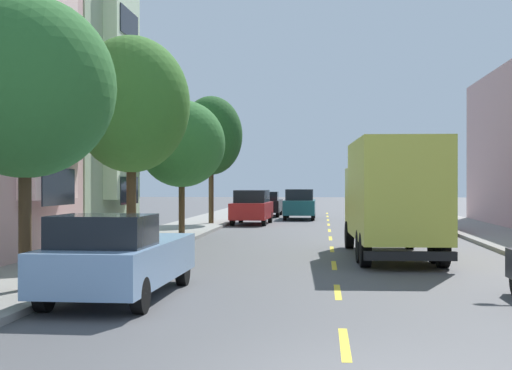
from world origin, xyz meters
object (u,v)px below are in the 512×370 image
at_px(parked_sedan_silver, 408,212).
at_px(moving_teal_sedan, 300,204).
at_px(parked_pickup_sky, 119,258).
at_px(street_tree_second, 131,105).
at_px(delivery_box_truck, 392,193).
at_px(street_tree_nearest, 25,87).
at_px(parked_suv_burgundy, 426,212).
at_px(street_tree_third, 182,144).
at_px(parked_pickup_black, 266,204).
at_px(street_tree_farthest, 211,136).
at_px(parked_suv_red, 252,207).
at_px(parked_hatchback_champagne, 381,203).

height_order(parked_sedan_silver, moving_teal_sedan, moving_teal_sedan).
bearing_deg(parked_pickup_sky, street_tree_second, 103.44).
xyz_separation_m(delivery_box_truck, parked_sedan_silver, (2.49, 17.23, -1.26)).
xyz_separation_m(street_tree_nearest, street_tree_second, (0.00, 8.24, 0.53)).
relative_size(delivery_box_truck, parked_pickup_sky, 1.50).
height_order(parked_suv_burgundy, moving_teal_sedan, same).
bearing_deg(street_tree_third, parked_pickup_black, 83.78).
bearing_deg(parked_sedan_silver, street_tree_farthest, -175.40).
distance_m(parked_suv_red, moving_teal_sedan, 6.34).
height_order(street_tree_second, delivery_box_truck, street_tree_second).
relative_size(parked_pickup_sky, moving_teal_sedan, 1.11).
distance_m(parked_suv_burgundy, parked_suv_red, 10.98).
distance_m(street_tree_second, moving_teal_sedan, 24.59).
bearing_deg(parked_sedan_silver, street_tree_third, -139.60).
bearing_deg(delivery_box_truck, street_tree_farthest, 116.63).
bearing_deg(parked_pickup_sky, parked_suv_burgundy, 65.83).
xyz_separation_m(street_tree_nearest, moving_teal_sedan, (4.60, 32.09, -3.31)).
relative_size(street_tree_second, parked_pickup_black, 1.30).
xyz_separation_m(street_tree_farthest, parked_pickup_black, (2.13, 11.36, -4.09)).
bearing_deg(parked_hatchback_champagne, delivery_box_truck, -94.05).
xyz_separation_m(parked_pickup_sky, parked_pickup_black, (0.15, 36.15, 0.00)).
relative_size(parked_suv_burgundy, parked_hatchback_champagne, 1.19).
xyz_separation_m(street_tree_nearest, parked_suv_red, (2.09, 26.26, -3.31)).
relative_size(parked_pickup_black, moving_teal_sedan, 1.11).
relative_size(street_tree_second, parked_suv_burgundy, 1.43).
height_order(parked_pickup_sky, parked_pickup_black, same).
height_order(street_tree_third, parked_pickup_sky, street_tree_third).
height_order(parked_sedan_silver, parked_pickup_black, parked_pickup_black).
bearing_deg(street_tree_third, parked_suv_burgundy, 15.97).
bearing_deg(street_tree_nearest, parked_pickup_sky, -1.82).
bearing_deg(parked_suv_red, parked_suv_burgundy, -37.51).
bearing_deg(parked_sedan_silver, parked_pickup_sky, -108.76).
xyz_separation_m(parked_suv_burgundy, parked_hatchback_champagne, (-0.12, 23.68, -0.23)).
bearing_deg(street_tree_second, parked_suv_red, 83.39).
height_order(street_tree_third, moving_teal_sedan, street_tree_third).
bearing_deg(street_tree_second, parked_pickup_black, 85.62).
relative_size(street_tree_nearest, parked_suv_red, 1.25).
xyz_separation_m(street_tree_nearest, delivery_box_truck, (8.21, 8.36, -2.29)).
distance_m(parked_suv_red, parked_pickup_black, 9.83).
height_order(parked_hatchback_champagne, moving_teal_sedan, moving_teal_sedan).
bearing_deg(parked_pickup_black, parked_sedan_silver, -50.80).
bearing_deg(street_tree_second, parked_pickup_sky, -76.56).
distance_m(parked_pickup_sky, parked_suv_red, 26.33).
height_order(street_tree_second, parked_pickup_black, street_tree_second).
bearing_deg(street_tree_farthest, parked_pickup_black, 79.36).
bearing_deg(parked_sedan_silver, parked_suv_red, 175.52).
relative_size(parked_sedan_silver, moving_teal_sedan, 0.95).
relative_size(parked_hatchback_champagne, parked_suv_red, 0.83).
xyz_separation_m(street_tree_farthest, parked_pickup_sky, (1.98, -24.79, -4.09)).
bearing_deg(parked_pickup_black, parked_pickup_sky, -90.24).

